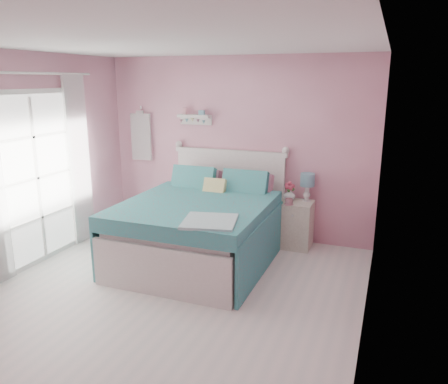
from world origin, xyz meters
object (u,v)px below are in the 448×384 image
Objects in this scene: nightstand at (295,224)px; vase at (289,195)px; bed at (201,228)px; teacup at (289,202)px; table_lamp at (307,182)px.

nightstand is 0.42m from vase.
bed reaches higher than teacup.
table_lamp reaches higher than teacup.
teacup is at bearing -77.98° from vase.
bed reaches higher than table_lamp.
table_lamp is at bearing 55.32° from teacup.
teacup is at bearing -124.68° from table_lamp.
nightstand is 6.01× the size of teacup.
nightstand is (1.04, 0.86, -0.10)m from bed.
nightstand is 0.61m from table_lamp.
bed is at bearing -139.99° from table_lamp.
nightstand is 1.66× the size of table_lamp.
table_lamp is 3.61× the size of teacup.
nightstand is 0.40m from teacup.
vase is at bearing 43.66° from bed.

